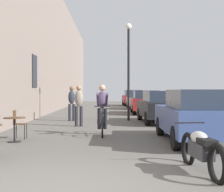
% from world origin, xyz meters
% --- Properties ---
extents(ground_plane, '(88.00, 88.00, 0.00)m').
position_xyz_m(ground_plane, '(0.00, 0.00, 0.00)').
color(ground_plane, '#5B5954').
extents(building_facade_left, '(0.54, 68.00, 9.37)m').
position_xyz_m(building_facade_left, '(-3.45, 14.00, 4.68)').
color(building_facade_left, gray).
rests_on(building_facade_left, ground_plane).
extents(cafe_table_mid, '(0.64, 0.64, 0.72)m').
position_xyz_m(cafe_table_mid, '(-2.07, 4.75, 0.52)').
color(cafe_table_mid, black).
rests_on(cafe_table_mid, ground_plane).
extents(cafe_chair_mid_toward_street, '(0.39, 0.39, 0.89)m').
position_xyz_m(cafe_chair_mid_toward_street, '(-2.15, 5.41, 0.52)').
color(cafe_chair_mid_toward_street, black).
rests_on(cafe_chair_mid_toward_street, ground_plane).
extents(cyclist_on_bicycle, '(0.52, 1.76, 1.74)m').
position_xyz_m(cyclist_on_bicycle, '(0.46, 6.29, 0.81)').
color(cyclist_on_bicycle, black).
rests_on(cyclist_on_bicycle, ground_plane).
extents(pedestrian_near, '(0.34, 0.24, 1.73)m').
position_xyz_m(pedestrian_near, '(-0.57, 9.10, 0.98)').
color(pedestrian_near, '#26262D').
rests_on(pedestrian_near, ground_plane).
extents(pedestrian_mid, '(0.35, 0.26, 1.72)m').
position_xyz_m(pedestrian_mid, '(-1.15, 11.67, 0.97)').
color(pedestrian_mid, '#26262D').
rests_on(pedestrian_mid, ground_plane).
extents(street_lamp, '(0.32, 0.32, 4.90)m').
position_xyz_m(street_lamp, '(1.70, 11.89, 3.11)').
color(street_lamp, black).
rests_on(street_lamp, ground_plane).
extents(parked_car_nearest, '(1.86, 4.32, 1.53)m').
position_xyz_m(parked_car_nearest, '(3.20, 4.61, 0.79)').
color(parked_car_nearest, '#384C84').
rests_on(parked_car_nearest, ground_plane).
extents(parked_car_second, '(1.86, 4.25, 1.50)m').
position_xyz_m(parked_car_second, '(3.12, 10.63, 0.78)').
color(parked_car_second, black).
rests_on(parked_car_second, ground_plane).
extents(parked_car_third, '(1.89, 4.32, 1.52)m').
position_xyz_m(parked_car_third, '(3.10, 16.91, 0.79)').
color(parked_car_third, maroon).
rests_on(parked_car_third, ground_plane).
extents(parked_car_fourth, '(1.81, 4.13, 1.45)m').
position_xyz_m(parked_car_fourth, '(3.12, 22.96, 0.75)').
color(parked_car_fourth, '#B7B7BC').
rests_on(parked_car_fourth, ground_plane).
extents(parked_car_fifth, '(1.97, 4.50, 1.59)m').
position_xyz_m(parked_car_fifth, '(3.15, 28.84, 0.82)').
color(parked_car_fifth, maroon).
rests_on(parked_car_fifth, ground_plane).
extents(parked_motorcycle, '(0.62, 2.14, 0.92)m').
position_xyz_m(parked_motorcycle, '(2.37, 1.02, 0.40)').
color(parked_motorcycle, black).
rests_on(parked_motorcycle, ground_plane).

